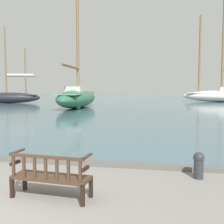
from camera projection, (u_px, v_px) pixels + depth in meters
harbor_water at (147, 100)px, 47.53m from camera, size 100.00×80.00×0.08m
quay_edge_kerb at (61, 162)px, 8.23m from camera, size 40.00×0.30×0.12m
park_bench at (50, 175)px, 5.62m from camera, size 1.64×0.67×0.92m
sailboat_far_starboard at (78, 97)px, 30.35m from camera, size 3.75×14.56×13.01m
sailboat_centre_channel at (224, 93)px, 41.89m from camera, size 12.11×4.76×15.79m
sailboat_outer_starboard at (8, 96)px, 38.66m from camera, size 9.91×4.62×10.28m
mooring_bollard at (199, 164)px, 6.85m from camera, size 0.27×0.27×0.66m
channel_buoy at (78, 107)px, 27.57m from camera, size 0.55×0.55×1.25m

